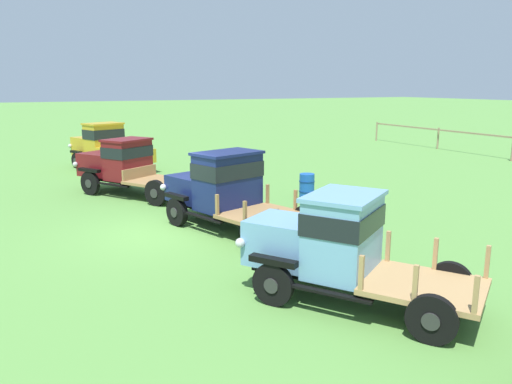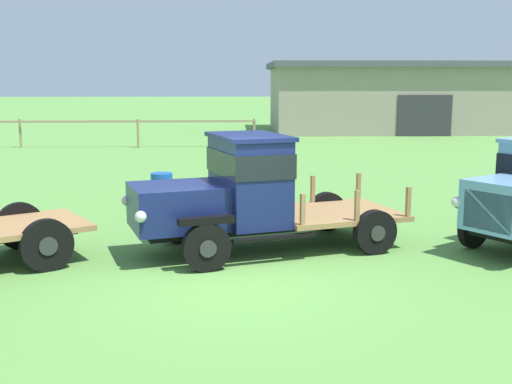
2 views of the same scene
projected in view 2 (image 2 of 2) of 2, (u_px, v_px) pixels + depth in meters
The scene contains 5 objects.
ground_plane at pixel (235, 282), 10.43m from camera, with size 240.00×240.00×0.00m, color #5B9342.
farm_shed at pixel (461, 97), 41.60m from camera, with size 24.96×9.36×4.36m.
paddock_fence at pixel (78, 126), 31.06m from camera, with size 17.27×0.56×1.39m.
vintage_truck_midrow_center at pixel (241, 193), 12.13m from camera, with size 5.62×3.48×2.24m.
oil_drum_beside_row at pixel (162, 191), 16.25m from camera, with size 0.58×0.58×0.93m.
Camera 2 is at (0.00, -10.03, 3.24)m, focal length 45.00 mm.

